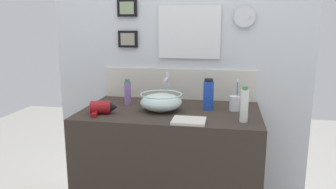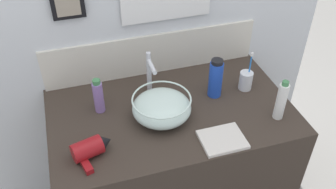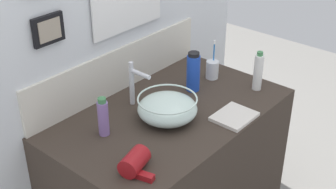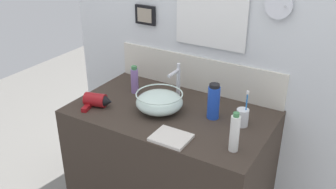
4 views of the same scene
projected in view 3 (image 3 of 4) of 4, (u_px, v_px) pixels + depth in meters
The scene contains 10 objects.
vanity_counter at pixel (170, 184), 2.34m from camera, with size 1.12×0.67×0.85m, color #382D26.
back_panel at pixel (111, 21), 2.16m from camera, with size 1.86×0.09×2.40m.
glass_bowl_sink at pixel (167, 108), 2.04m from camera, with size 0.26×0.26×0.11m.
faucet at pixel (134, 81), 2.13m from camera, with size 0.02×0.12×0.21m.
hair_drier at pixel (137, 160), 1.76m from camera, with size 0.18×0.16×0.08m.
toothbrush_cup at pixel (212, 69), 2.40m from camera, with size 0.06×0.06×0.20m.
soap_dispenser at pixel (103, 117), 1.93m from camera, with size 0.05×0.05×0.17m.
lotion_bottle at pixel (258, 72), 2.27m from camera, with size 0.05×0.05×0.20m.
spray_bottle at pixel (193, 72), 2.26m from camera, with size 0.07×0.07×0.20m.
hand_towel at pixel (234, 116), 2.08m from camera, with size 0.19×0.15×0.02m, color silver.
Camera 3 is at (-1.38, -1.17, 1.96)m, focal length 50.00 mm.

